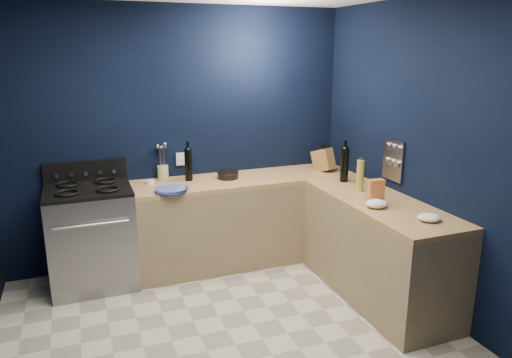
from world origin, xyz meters
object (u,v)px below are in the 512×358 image
knife_block (323,160)px  crouton_bag (375,191)px  plate_stack (171,190)px  utensil_crock (163,172)px  gas_range (92,238)px

knife_block → crouton_bag: knife_block is taller
knife_block → plate_stack: bearing=166.2°
crouton_bag → knife_block: bearing=87.0°
utensil_crock → gas_range: bearing=-159.8°
gas_range → utensil_crock: bearing=20.2°
utensil_crock → crouton_bag: bearing=-43.1°
gas_range → plate_stack: (0.72, -0.22, 0.46)m
plate_stack → utensil_crock: (0.02, 0.49, 0.05)m
utensil_crock → crouton_bag: (1.54, -1.44, 0.04)m
knife_block → crouton_bag: size_ratio=1.11×
gas_range → utensil_crock: (0.74, 0.27, 0.51)m
plate_stack → crouton_bag: (1.56, -0.95, 0.09)m
gas_range → plate_stack: 0.88m
utensil_crock → crouton_bag: size_ratio=0.65×
plate_stack → crouton_bag: size_ratio=1.39×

